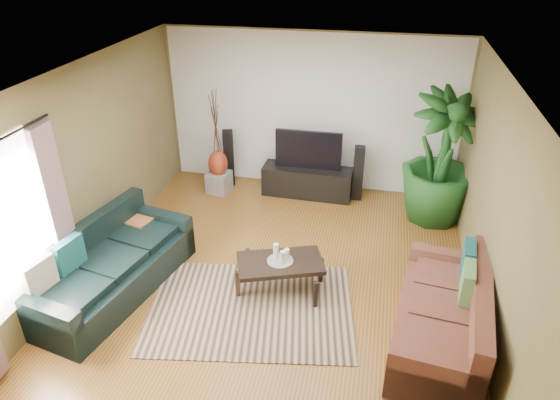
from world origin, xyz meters
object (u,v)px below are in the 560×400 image
(side_table, at_px, (140,231))
(sofa_right, at_px, (442,310))
(pedestal, at_px, (219,182))
(speaker_left, at_px, (229,158))
(potted_plant, at_px, (441,159))
(speaker_right, at_px, (358,173))
(vase, at_px, (218,164))
(tv_stand, at_px, (307,181))
(sofa_left, at_px, (110,263))
(coffee_table, at_px, (280,275))
(television, at_px, (308,150))

(side_table, bearing_deg, sofa_right, -14.17)
(pedestal, bearing_deg, speaker_left, 75.98)
(speaker_left, height_order, side_table, speaker_left)
(potted_plant, distance_m, pedestal, 3.71)
(speaker_right, relative_size, vase, 2.01)
(tv_stand, xyz_separation_m, vase, (-1.53, -0.20, 0.28))
(sofa_right, relative_size, tv_stand, 1.32)
(sofa_left, relative_size, tv_stand, 1.51)
(speaker_right, bearing_deg, sofa_left, -136.95)
(sofa_right, height_order, pedestal, sofa_right)
(coffee_table, relative_size, pedestal, 2.90)
(pedestal, relative_size, vase, 0.78)
(coffee_table, relative_size, vase, 2.26)
(tv_stand, bearing_deg, speaker_right, 5.30)
(potted_plant, distance_m, vase, 3.65)
(television, relative_size, vase, 2.37)
(coffee_table, xyz_separation_m, speaker_left, (-1.52, 2.76, 0.28))
(coffee_table, relative_size, potted_plant, 0.52)
(sofa_left, relative_size, sofa_right, 1.14)
(tv_stand, height_order, pedestal, tv_stand)
(sofa_right, distance_m, potted_plant, 2.85)
(coffee_table, bearing_deg, pedestal, 103.65)
(tv_stand, relative_size, side_table, 2.78)
(sofa_left, relative_size, television, 2.06)
(tv_stand, distance_m, side_table, 2.96)
(sofa_right, xyz_separation_m, tv_stand, (-1.99, 3.13, -0.17))
(pedestal, bearing_deg, vase, 0.00)
(sofa_left, bearing_deg, vase, 2.56)
(television, bearing_deg, potted_plant, -9.97)
(potted_plant, height_order, pedestal, potted_plant)
(vase, bearing_deg, tv_stand, 7.62)
(sofa_left, bearing_deg, television, -20.89)
(coffee_table, bearing_deg, vase, 103.65)
(sofa_right, height_order, potted_plant, potted_plant)
(potted_plant, bearing_deg, side_table, -157.22)
(speaker_left, relative_size, pedestal, 2.74)
(potted_plant, bearing_deg, vase, 177.74)
(speaker_right, xyz_separation_m, potted_plant, (1.23, -0.40, 0.56))
(sofa_right, xyz_separation_m, vase, (-3.52, 2.92, 0.11))
(sofa_right, distance_m, side_table, 4.21)
(coffee_table, height_order, television, television)
(coffee_table, relative_size, television, 0.95)
(coffee_table, height_order, vase, vase)
(coffee_table, distance_m, pedestal, 2.90)
(sofa_left, height_order, side_table, sofa_left)
(vase, xyz_separation_m, side_table, (-0.56, -1.89, -0.26))
(sofa_right, relative_size, speaker_right, 2.13)
(speaker_left, bearing_deg, pedestal, -121.93)
(sofa_right, distance_m, speaker_right, 3.38)
(television, height_order, pedestal, television)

